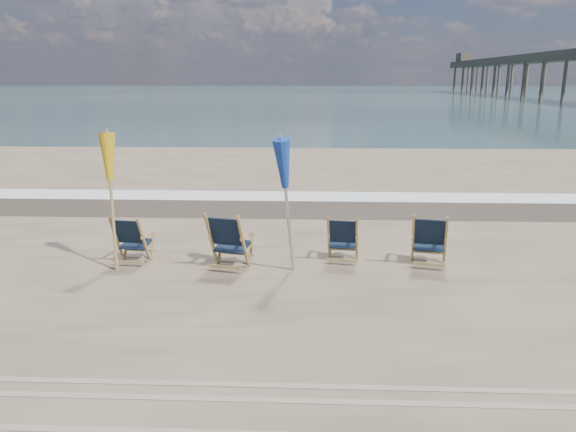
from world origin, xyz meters
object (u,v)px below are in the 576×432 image
(beach_chair_0, at_px, (143,240))
(umbrella_blue, at_px, (288,168))
(beach_chair_2, at_px, (357,240))
(umbrella_yellow, at_px, (109,165))
(beach_chair_3, at_px, (445,242))
(beach_chair_1, at_px, (243,242))

(beach_chair_0, height_order, umbrella_blue, umbrella_blue)
(beach_chair_2, bearing_deg, umbrella_blue, 32.99)
(beach_chair_2, xyz_separation_m, umbrella_blue, (-1.26, -0.58, 1.43))
(umbrella_yellow, xyz_separation_m, umbrella_blue, (3.17, -0.22, -0.01))
(beach_chair_3, relative_size, umbrella_yellow, 0.42)
(beach_chair_3, xyz_separation_m, umbrella_yellow, (-6.01, -0.16, 1.39))
(umbrella_blue, bearing_deg, beach_chair_2, 24.97)
(beach_chair_2, distance_m, beach_chair_3, 1.60)
(beach_chair_3, height_order, umbrella_yellow, umbrella_yellow)
(beach_chair_0, xyz_separation_m, beach_chair_1, (1.88, -0.28, 0.07))
(beach_chair_0, bearing_deg, umbrella_blue, -179.67)
(umbrella_blue, bearing_deg, beach_chair_3, 7.46)
(umbrella_blue, bearing_deg, umbrella_yellow, 176.09)
(beach_chair_2, height_order, umbrella_yellow, umbrella_yellow)
(beach_chair_1, relative_size, beach_chair_2, 1.17)
(beach_chair_1, distance_m, umbrella_blue, 1.57)
(beach_chair_0, relative_size, umbrella_blue, 0.39)
(beach_chair_1, relative_size, umbrella_yellow, 0.45)
(umbrella_yellow, height_order, umbrella_blue, umbrella_yellow)
(beach_chair_0, xyz_separation_m, umbrella_blue, (2.68, -0.34, 1.41))
(beach_chair_3, xyz_separation_m, umbrella_blue, (-2.84, -0.37, 1.38))
(beach_chair_0, relative_size, beach_chair_2, 1.03)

